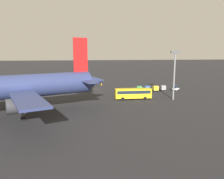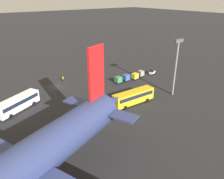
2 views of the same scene
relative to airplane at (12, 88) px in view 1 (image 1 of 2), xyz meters
name	(u,v)px [view 1 (image 1 of 2)]	position (x,y,z in m)	size (l,w,h in m)	color
ground_plane	(93,89)	(-20.09, -36.50, -6.89)	(600.00, 600.00, 0.00)	#232326
airplane	(12,88)	(0.00, 0.00, 0.00)	(45.81, 39.22, 18.29)	navy
shuttle_bus_near	(59,88)	(-7.56, -28.32, -4.88)	(11.06, 7.36, 3.36)	white
shuttle_bus_far	(133,93)	(-31.48, -14.75, -4.86)	(11.43, 3.24, 3.40)	gold
baggage_tug	(175,88)	(-51.11, -27.18, -5.94)	(2.68, 2.23, 2.10)	white
worker_person	(102,85)	(-23.87, -39.07, -6.01)	(0.38, 0.38, 1.74)	#1E1E2D
cargo_cart_grey	(163,88)	(-46.32, -27.81, -5.69)	(2.11, 1.82, 2.06)	#38383D
cargo_cart_yellow	(156,88)	(-43.19, -27.07, -5.69)	(2.11, 1.82, 2.06)	#38383D
cargo_cart_blue	(147,88)	(-40.07, -27.73, -5.69)	(2.11, 1.82, 2.06)	#38383D
cargo_cart_green	(139,88)	(-36.94, -27.74, -5.69)	(2.11, 1.82, 2.06)	#38383D
light_pole	(175,69)	(-43.77, -12.48, 2.53)	(2.80, 0.70, 15.04)	slate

